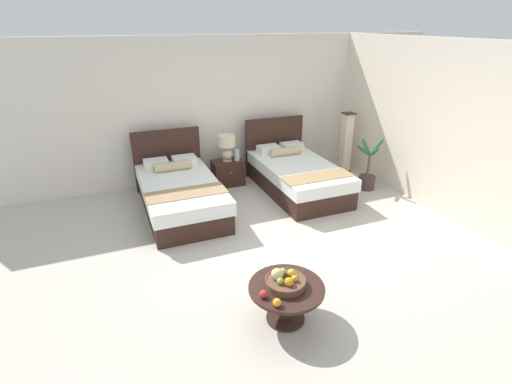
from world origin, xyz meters
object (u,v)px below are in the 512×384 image
object	(u,v)px
floor_lamp_corner	(346,143)
fruit_bowl	(285,281)
bed_near_window	(180,193)
vase	(237,155)
loose_apple	(263,294)
bed_near_corner	(296,175)
loose_orange	(277,302)
nightstand	(228,173)
potted_palm	(367,176)
table_lamp	(227,145)
coffee_table	(286,295)

from	to	relation	value
floor_lamp_corner	fruit_bowl	bearing A→B (deg)	-131.38
bed_near_window	vase	bearing A→B (deg)	29.13
bed_near_window	floor_lamp_corner	distance (m)	3.52
fruit_bowl	loose_apple	size ratio (longest dim) A/B	5.20
bed_near_corner	vase	distance (m)	1.15
bed_near_corner	loose_orange	xyz separation A→B (m)	(-1.85, -3.16, 0.16)
loose_apple	loose_orange	world-z (taller)	loose_orange
fruit_bowl	vase	bearing A→B (deg)	78.05
bed_near_corner	floor_lamp_corner	distance (m)	1.48
nightstand	potted_palm	distance (m)	2.57
bed_near_corner	vase	bearing A→B (deg)	142.37
fruit_bowl	potted_palm	bearing A→B (deg)	40.89
bed_near_corner	floor_lamp_corner	world-z (taller)	floor_lamp_corner
loose_orange	potted_palm	world-z (taller)	potted_palm
bed_near_window	table_lamp	bearing A→B (deg)	35.12
bed_near_window	coffee_table	world-z (taller)	bed_near_window
bed_near_corner	table_lamp	distance (m)	1.37
coffee_table	bed_near_corner	bearing A→B (deg)	60.91
bed_near_window	vase	size ratio (longest dim) A/B	10.15
potted_palm	vase	bearing A→B (deg)	152.69
loose_orange	table_lamp	bearing A→B (deg)	78.52
nightstand	vase	bearing A→B (deg)	-13.32
table_lamp	coffee_table	bearing A→B (deg)	-98.97
vase	coffee_table	distance (m)	3.70
floor_lamp_corner	loose_apple	bearing A→B (deg)	-133.15
floor_lamp_corner	loose_orange	bearing A→B (deg)	-131.27
loose_apple	floor_lamp_corner	distance (m)	4.79
bed_near_window	nightstand	distance (m)	1.28
coffee_table	floor_lamp_corner	distance (m)	4.56
bed_near_corner	floor_lamp_corner	xyz separation A→B (m)	(1.36, 0.49, 0.30)
fruit_bowl	floor_lamp_corner	distance (m)	4.55
vase	loose_apple	distance (m)	3.83
potted_palm	loose_orange	bearing A→B (deg)	-138.40
nightstand	vase	world-z (taller)	vase
coffee_table	floor_lamp_corner	bearing A→B (deg)	48.85
table_lamp	vase	size ratio (longest dim) A/B	2.25
loose_apple	potted_palm	distance (m)	4.09
bed_near_corner	nightstand	distance (m)	1.28
bed_near_window	bed_near_corner	bearing A→B (deg)	-0.00
table_lamp	vase	distance (m)	0.26
potted_palm	coffee_table	bearing A→B (deg)	-138.84
nightstand	potted_palm	xyz separation A→B (m)	(2.30, -1.14, 0.01)
vase	coffee_table	bearing A→B (deg)	-101.71
loose_orange	floor_lamp_corner	bearing A→B (deg)	48.73
bed_near_corner	nightstand	bearing A→B (deg)	145.57
bed_near_corner	floor_lamp_corner	bearing A→B (deg)	19.79
vase	loose_orange	size ratio (longest dim) A/B	2.61
nightstand	floor_lamp_corner	size ratio (longest dim) A/B	0.47
bed_near_window	table_lamp	xyz separation A→B (m)	(1.05, 0.74, 0.47)
coffee_table	nightstand	bearing A→B (deg)	80.98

